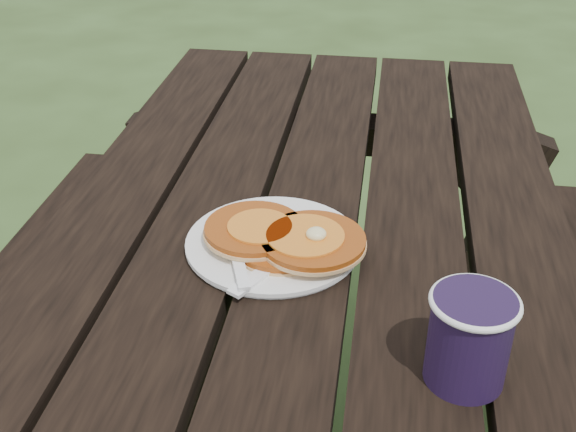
# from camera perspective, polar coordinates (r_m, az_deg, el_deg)

# --- Properties ---
(plate) EXTENTS (0.31, 0.31, 0.01)m
(plate) POSITION_cam_1_polar(r_m,az_deg,el_deg) (0.99, -1.16, -2.23)
(plate) COLOR white
(plate) RESTS_ON picnic_table
(pancake_stack) EXTENTS (0.22, 0.15, 0.04)m
(pancake_stack) POSITION_cam_1_polar(r_m,az_deg,el_deg) (0.97, -0.24, -1.72)
(pancake_stack) COLOR #A74A12
(pancake_stack) RESTS_ON plate
(knife) EXTENTS (0.11, 0.17, 0.00)m
(knife) POSITION_cam_1_polar(r_m,az_deg,el_deg) (0.94, -0.79, -3.59)
(knife) COLOR white
(knife) RESTS_ON plate
(fork) EXTENTS (0.08, 0.16, 0.01)m
(fork) POSITION_cam_1_polar(r_m,az_deg,el_deg) (0.93, -3.92, -3.78)
(fork) COLOR white
(fork) RESTS_ON plate
(coffee_cup) EXTENTS (0.09, 0.09, 0.11)m
(coffee_cup) POSITION_cam_1_polar(r_m,az_deg,el_deg) (0.78, 14.17, -9.07)
(coffee_cup) COLOR #1F1231
(coffee_cup) RESTS_ON picnic_table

